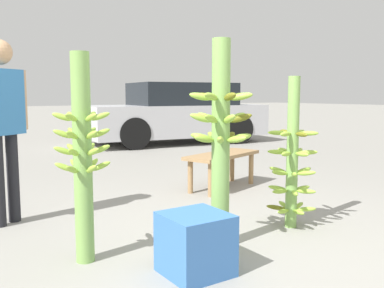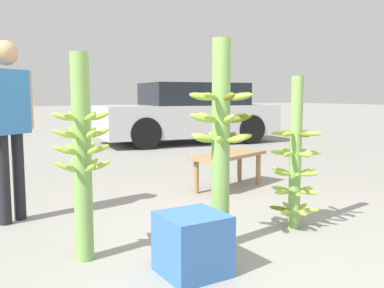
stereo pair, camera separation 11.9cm
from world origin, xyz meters
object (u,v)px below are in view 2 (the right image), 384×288
(parked_car, at_px, (188,114))
(vendor_person, at_px, (8,114))
(market_bench, at_px, (229,160))
(banana_stalk_right, at_px, (295,160))
(banana_stalk_center, at_px, (221,138))
(banana_stalk_left, at_px, (82,156))
(produce_crate, at_px, (192,244))

(parked_car, bearing_deg, vendor_person, 142.55)
(vendor_person, distance_m, market_bench, 2.50)
(banana_stalk_right, xyz_separation_m, parked_car, (2.52, 5.93, 0.09))
(market_bench, xyz_separation_m, parked_car, (2.09, 4.42, 0.32))
(banana_stalk_center, height_order, parked_car, banana_stalk_center)
(banana_stalk_center, height_order, banana_stalk_right, banana_stalk_center)
(banana_stalk_left, relative_size, banana_stalk_right, 1.10)
(banana_stalk_center, xyz_separation_m, banana_stalk_right, (0.78, 0.04, -0.23))
(banana_stalk_center, xyz_separation_m, vendor_person, (-1.21, 1.46, 0.15))
(vendor_person, xyz_separation_m, parked_car, (4.51, 4.51, -0.29))
(banana_stalk_center, distance_m, parked_car, 6.83)
(vendor_person, height_order, produce_crate, vendor_person)
(banana_stalk_center, height_order, vendor_person, vendor_person)
(banana_stalk_left, height_order, market_bench, banana_stalk_left)
(banana_stalk_center, bearing_deg, vendor_person, 129.55)
(banana_stalk_center, height_order, produce_crate, banana_stalk_center)
(banana_stalk_left, height_order, vendor_person, vendor_person)
(vendor_person, distance_m, parked_car, 6.38)
(market_bench, bearing_deg, parked_car, 46.22)
(banana_stalk_left, xyz_separation_m, vendor_person, (-0.27, 1.19, 0.24))
(vendor_person, height_order, parked_car, vendor_person)
(banana_stalk_right, distance_m, produce_crate, 1.32)
(market_bench, relative_size, parked_car, 0.27)
(parked_car, bearing_deg, produce_crate, 156.83)
(produce_crate, bearing_deg, banana_stalk_left, 131.14)
(produce_crate, bearing_deg, banana_stalk_right, 15.84)
(market_bench, bearing_deg, produce_crate, -150.00)
(banana_stalk_left, bearing_deg, parked_car, 53.37)
(banana_stalk_left, bearing_deg, market_bench, 30.73)
(banana_stalk_left, height_order, banana_stalk_right, banana_stalk_left)
(banana_stalk_left, distance_m, produce_crate, 0.93)
(banana_stalk_right, relative_size, parked_car, 0.30)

